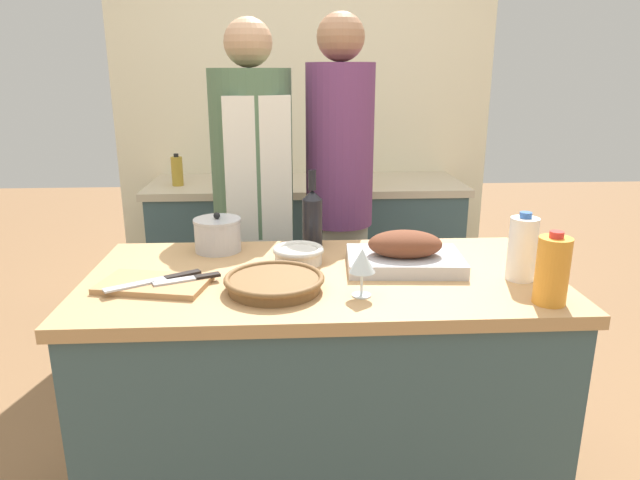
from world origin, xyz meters
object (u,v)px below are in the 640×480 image
at_px(wine_glass_left, 362,262).
at_px(wine_bottle_green, 312,217).
at_px(person_cook_guest, 339,192).
at_px(person_cook_aproned, 254,202).
at_px(roasting_pan, 405,254).
at_px(cutting_board, 154,284).
at_px(mixing_bowl, 298,254).
at_px(condiment_bottle_tall, 366,169).
at_px(condiment_bottle_short, 177,171).
at_px(wicker_basket, 274,282).
at_px(knife_paring, 189,279).
at_px(knife_chef, 157,280).
at_px(stock_pot, 218,235).
at_px(juice_jug, 552,270).
at_px(milk_jug, 522,248).

bearing_deg(wine_glass_left, wine_bottle_green, 103.67).
bearing_deg(person_cook_guest, person_cook_aproned, -176.24).
relative_size(roasting_pan, cutting_board, 1.11).
height_order(roasting_pan, cutting_board, roasting_pan).
xyz_separation_m(mixing_bowl, person_cook_aproned, (-0.19, 0.65, 0.04)).
relative_size(condiment_bottle_tall, person_cook_guest, 0.11).
relative_size(cutting_board, mixing_bowl, 2.02).
bearing_deg(wine_glass_left, condiment_bottle_short, 116.73).
relative_size(wicker_basket, cutting_board, 0.86).
bearing_deg(knife_paring, wicker_basket, -12.01).
bearing_deg(person_cook_guest, knife_paring, -124.05).
xyz_separation_m(wine_glass_left, person_cook_aproned, (-0.36, 0.95, -0.04)).
xyz_separation_m(mixing_bowl, condiment_bottle_short, (-0.64, 1.32, 0.06)).
xyz_separation_m(roasting_pan, mixing_bowl, (-0.35, 0.07, -0.02)).
bearing_deg(roasting_pan, condiment_bottle_tall, 87.81).
height_order(knife_chef, condiment_bottle_tall, condiment_bottle_tall).
bearing_deg(stock_pot, condiment_bottle_tall, 58.18).
xyz_separation_m(juice_jug, knife_paring, (-1.03, 0.20, -0.08)).
bearing_deg(juice_jug, wine_bottle_green, 137.89).
height_order(mixing_bowl, juice_jug, juice_jug).
xyz_separation_m(knife_paring, condiment_bottle_short, (-0.31, 1.51, 0.07)).
bearing_deg(condiment_bottle_short, cutting_board, -82.48).
distance_m(milk_jug, person_cook_guest, 1.01).
distance_m(milk_jug, wine_bottle_green, 0.74).
relative_size(condiment_bottle_tall, condiment_bottle_short, 1.13).
bearing_deg(person_cook_guest, roasting_pan, -81.67).
bearing_deg(roasting_pan, cutting_board, -170.62).
height_order(wicker_basket, wine_glass_left, wine_glass_left).
bearing_deg(juice_jug, roasting_pan, 137.49).
relative_size(mixing_bowl, juice_jug, 0.83).
xyz_separation_m(milk_jug, knife_paring, (-1.02, 0.01, -0.08)).
xyz_separation_m(knife_paring, person_cook_aproned, (0.15, 0.84, 0.05)).
relative_size(knife_chef, person_cook_guest, 0.15).
bearing_deg(wine_bottle_green, knife_paring, -135.68).
bearing_deg(wicker_basket, juice_jug, -10.39).
relative_size(cutting_board, person_cook_aproned, 0.20).
distance_m(roasting_pan, knife_paring, 0.69).
bearing_deg(mixing_bowl, wine_bottle_green, 73.80).
height_order(mixing_bowl, milk_jug, milk_jug).
relative_size(wine_glass_left, person_cook_guest, 0.08).
xyz_separation_m(stock_pot, wine_glass_left, (0.46, -0.46, 0.04)).
bearing_deg(knife_chef, milk_jug, 0.05).
relative_size(juice_jug, wine_glass_left, 1.46).
height_order(knife_chef, knife_paring, same).
bearing_deg(knife_paring, person_cook_guest, 58.74).
bearing_deg(mixing_bowl, stock_pot, 151.72).
distance_m(milk_jug, knife_chef, 1.12).
distance_m(juice_jug, person_cook_guest, 1.19).
bearing_deg(condiment_bottle_tall, stock_pot, -121.82).
xyz_separation_m(cutting_board, juice_jug, (1.14, -0.19, 0.09)).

